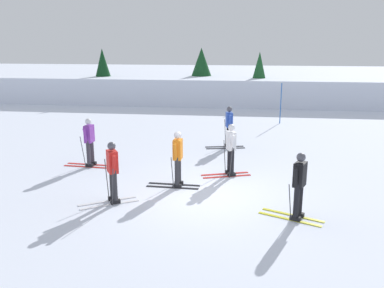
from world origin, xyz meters
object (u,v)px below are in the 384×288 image
skier_white (231,148)px  trail_marker_pole (281,103)px  skier_orange (177,158)px  skier_blue (229,126)px  conifer_far_centre (201,69)px  skier_red (112,171)px  skier_black (299,184)px  skier_purple (89,141)px  conifer_far_right (259,74)px  conifer_far_left (103,69)px

skier_white → trail_marker_pole: 9.17m
skier_orange → trail_marker_pole: bearing=69.0°
skier_blue → trail_marker_pole: (2.53, 5.34, 0.15)m
trail_marker_pole → conifer_far_centre: conifer_far_centre is taller
skier_red → trail_marker_pole: bearing=64.8°
skier_red → skier_white: 4.12m
skier_blue → skier_red: bearing=-115.0°
skier_blue → skier_black: same height
skier_white → skier_blue: (-0.18, 3.52, -0.00)m
skier_purple → skier_black: same height
skier_purple → skier_blue: same height
skier_red → conifer_far_right: (4.52, 18.23, 1.15)m
conifer_far_left → conifer_far_right: conifer_far_left is taller
skier_blue → trail_marker_pole: size_ratio=0.80×
skier_black → trail_marker_pole: bearing=87.2°
skier_purple → skier_black: bearing=-28.3°
skier_red → skier_blue: (2.91, 6.24, -0.00)m
skier_white → trail_marker_pole: (2.35, 8.86, 0.15)m
conifer_far_left → conifer_far_right: 10.98m
skier_purple → trail_marker_pole: bearing=49.4°
skier_orange → conifer_far_left: bearing=115.4°
conifer_far_left → conifer_far_centre: size_ratio=0.99×
skier_blue → skier_orange: (-1.36, -4.79, -0.00)m
skier_orange → trail_marker_pole: 10.85m
skier_black → skier_orange: same height
conifer_far_left → conifer_far_right: (10.97, -0.05, -0.18)m
skier_white → skier_black: size_ratio=1.00×
skier_red → conifer_far_centre: conifer_far_centre is taller
trail_marker_pole → skier_purple: bearing=-130.6°
conifer_far_centre → skier_black: bearing=-77.6°
skier_white → conifer_far_centre: conifer_far_centre is taller
trail_marker_pole → skier_red: bearing=-115.2°
skier_black → conifer_far_right: bearing=91.0°
skier_black → conifer_far_centre: conifer_far_centre is taller
skier_black → skier_blue: bearing=106.1°
skier_black → skier_orange: (-3.30, 1.92, 0.00)m
trail_marker_pole → conifer_far_right: size_ratio=0.61×
skier_white → skier_orange: bearing=-140.7°
skier_purple → skier_blue: size_ratio=1.00×
skier_blue → skier_black: size_ratio=1.00×
skier_red → skier_white: same height
skier_red → skier_black: 4.87m
skier_blue → skier_white: bearing=-87.0°
skier_orange → conifer_far_left: size_ratio=0.46×
trail_marker_pole → conifer_far_centre: bearing=122.1°
trail_marker_pole → skier_blue: bearing=-115.4°
skier_red → skier_blue: bearing=65.0°
conifer_far_centre → skier_red: bearing=-91.3°
skier_orange → conifer_far_centre: bearing=93.5°
skier_red → trail_marker_pole: 12.79m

